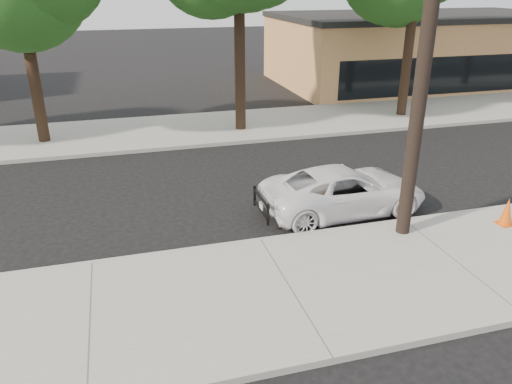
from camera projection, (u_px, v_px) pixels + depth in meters
ground at (240, 210)px, 14.27m from camera, size 120.00×120.00×0.00m
near_sidewalk at (290, 290)px, 10.43m from camera, size 90.00×4.40×0.15m
far_sidewalk at (192, 129)px, 21.76m from camera, size 90.00×5.00×0.15m
curb_near at (260, 242)px, 12.38m from camera, size 90.00×0.12×0.16m
building_main at (422, 50)px, 31.67m from camera, size 18.00×10.00×4.00m
utility_pole at (426, 47)px, 10.94m from camera, size 1.40×0.34×9.00m
police_cruiser at (344, 190)px, 13.94m from camera, size 4.74×2.36×1.29m
traffic_cone at (507, 212)px, 12.96m from camera, size 0.40×0.40×0.74m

